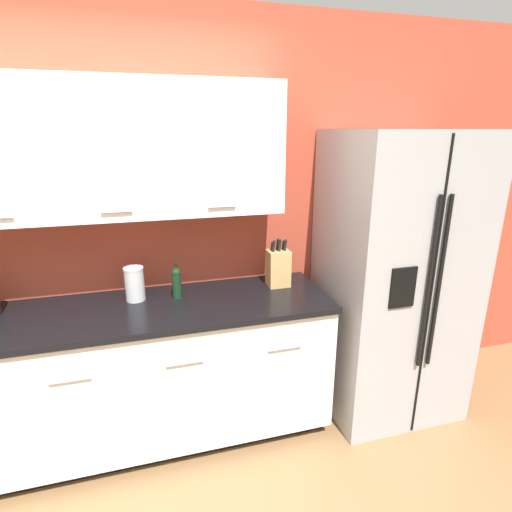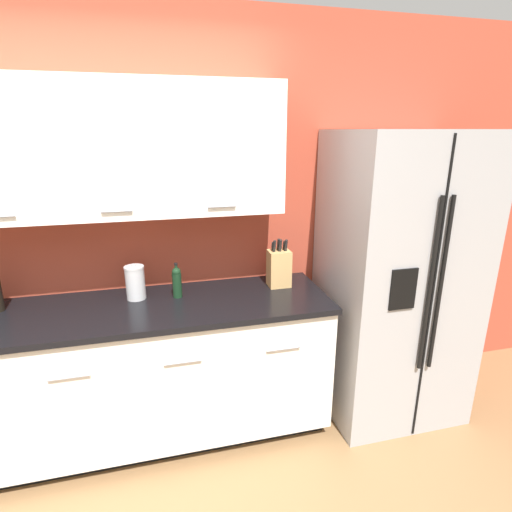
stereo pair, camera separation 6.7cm
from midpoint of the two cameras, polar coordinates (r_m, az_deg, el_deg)
wall_back at (r=2.58m, az=-22.01°, el=5.87°), size 10.00×0.39×2.60m
counter_unit at (r=2.64m, az=-16.27°, el=-15.91°), size 2.38×0.64×0.91m
refrigerator at (r=2.81m, az=19.94°, el=-3.15°), size 0.88×0.76×1.89m
knife_block at (r=2.59m, az=4.04°, el=-1.68°), size 0.14×0.12×0.32m
oil_bottle at (r=2.46m, az=-10.46°, el=-3.60°), size 0.06×0.06×0.22m
steel_canister at (r=2.49m, az=-16.12°, el=-3.66°), size 0.12×0.12×0.22m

